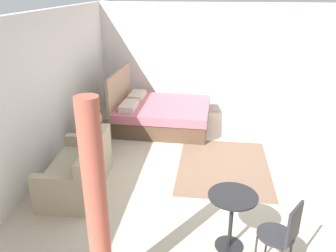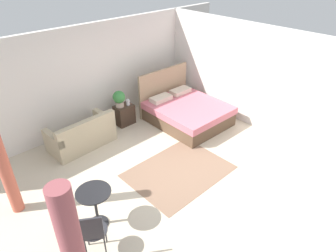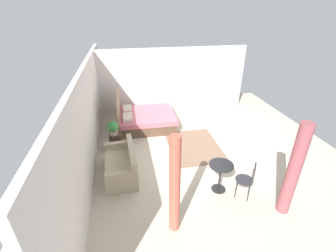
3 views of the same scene
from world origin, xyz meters
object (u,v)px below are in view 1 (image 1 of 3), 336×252
(bed, at_px, (160,114))
(couch, at_px, (79,172))
(nightstand, at_px, (96,136))
(cafe_chair_near_window, at_px, (284,232))
(balcony_table, at_px, (232,212))
(vase, at_px, (99,118))
(potted_plant, at_px, (91,113))

(bed, relative_size, couch, 1.33)
(nightstand, distance_m, cafe_chair_near_window, 4.13)
(balcony_table, bearing_deg, bed, 21.15)
(vase, height_order, cafe_chair_near_window, cafe_chair_near_window)
(bed, relative_size, cafe_chair_near_window, 2.22)
(potted_plant, distance_m, balcony_table, 3.45)
(nightstand, bearing_deg, potted_plant, 162.03)
(couch, height_order, potted_plant, potted_plant)
(couch, xyz_separation_m, nightstand, (1.38, 0.18, -0.01))
(balcony_table, bearing_deg, vase, 44.12)
(potted_plant, xyz_separation_m, balcony_table, (-2.32, -2.54, -0.27))
(vase, bearing_deg, bed, -40.56)
(bed, xyz_separation_m, nightstand, (-1.31, 1.06, -0.03))
(cafe_chair_near_window, bearing_deg, potted_plant, 48.99)
(bed, bearing_deg, vase, 139.44)
(potted_plant, xyz_separation_m, vase, (0.22, -0.07, -0.17))
(couch, xyz_separation_m, cafe_chair_near_window, (-1.40, -2.87, 0.28))
(nightstand, xyz_separation_m, potted_plant, (-0.10, 0.03, 0.52))
(vase, distance_m, cafe_chair_near_window, 4.17)
(bed, distance_m, vase, 1.60)
(balcony_table, bearing_deg, potted_plant, 47.55)
(cafe_chair_near_window, bearing_deg, vase, 46.04)
(potted_plant, bearing_deg, couch, -170.76)
(bed, height_order, balcony_table, bed)
(couch, relative_size, balcony_table, 2.06)
(nightstand, relative_size, cafe_chair_near_window, 0.59)
(couch, distance_m, potted_plant, 1.39)
(bed, bearing_deg, couch, 161.76)
(bed, xyz_separation_m, balcony_table, (-3.73, -1.44, 0.21))
(nightstand, height_order, cafe_chair_near_window, cafe_chair_near_window)
(couch, height_order, balcony_table, couch)
(vase, bearing_deg, cafe_chair_near_window, -133.96)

